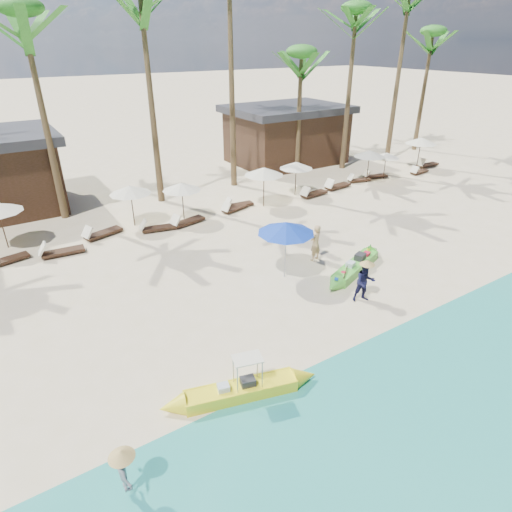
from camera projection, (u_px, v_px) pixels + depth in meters
ground at (254, 329)px, 14.50m from camera, size 240.00×240.00×0.00m
wet_sand_strip at (360, 431)px, 10.73m from camera, size 240.00×4.50×0.01m
green_canoe at (355, 266)px, 18.04m from camera, size 4.92×2.13×0.65m
yellow_canoe at (241, 390)px, 11.69m from camera, size 4.86×1.59×1.29m
tourist at (315, 243)px, 18.68m from camera, size 0.69×0.53×1.67m
vendor_green at (365, 282)px, 15.74m from camera, size 0.95×0.86×1.59m
vendor_yellow at (125, 472)px, 8.94m from camera, size 0.39×0.67×1.04m
blue_umbrella at (286, 228)px, 16.70m from camera, size 2.27×2.27×2.44m
lounger_4_left at (4, 260)px, 18.64m from camera, size 1.88×0.92×0.61m
lounger_4_right at (59, 251)px, 19.35m from camera, size 1.97×0.75×0.66m
resort_parasol_5 at (130, 190)px, 21.69m from camera, size 2.12×2.12×2.18m
lounger_5_left at (101, 233)px, 21.16m from camera, size 2.05×1.13×0.67m
resort_parasol_6 at (182, 186)px, 22.41m from camera, size 2.04×2.04×2.10m
lounger_6_left at (156, 227)px, 21.83m from camera, size 1.88×0.89×0.61m
lounger_6_right at (186, 221)px, 22.55m from camera, size 2.00×0.98×0.65m
resort_parasol_7 at (264, 171)px, 24.23m from camera, size 2.25×2.25×2.32m
lounger_7_left at (233, 208)px, 24.34m from camera, size 1.76×0.95×0.57m
lounger_7_right at (237, 204)px, 24.93m from camera, size 1.78×0.69×0.59m
resort_parasol_8 at (296, 165)px, 26.10m from camera, size 2.06×2.06×2.12m
lounger_8_left at (313, 193)px, 26.62m from camera, size 2.00×0.81×0.66m
resort_parasol_9 at (370, 153)px, 28.51m from camera, size 2.13×2.13×2.20m
lounger_9_left at (336, 186)px, 28.00m from camera, size 2.04×0.80×0.68m
lounger_9_right at (358, 179)px, 29.35m from camera, size 1.72×0.90×0.56m
resort_parasol_10 at (386, 155)px, 29.25m from camera, size 1.83×1.83×1.88m
lounger_10_left at (374, 176)px, 30.15m from camera, size 1.83×0.99×0.59m
lounger_10_right at (419, 171)px, 31.14m from camera, size 1.75×0.69×0.58m
resort_parasol_11 at (421, 141)px, 31.49m from camera, size 2.27×2.27×2.34m
lounger_11_left at (426, 164)px, 32.81m from camera, size 1.99×0.67×0.67m
palm_3 at (28, 44)px, 19.75m from camera, size 2.08×2.08×10.52m
palm_4 at (143, 25)px, 21.79m from camera, size 2.08×2.08×11.70m
palm_6 at (301, 68)px, 28.37m from camera, size 2.08×2.08×8.51m
palm_7 at (354, 36)px, 28.64m from camera, size 2.08×2.08×11.08m
palm_8 at (406, 17)px, 29.99m from camera, size 2.08×2.08×12.70m
palm_9 at (431, 49)px, 34.52m from camera, size 2.08×2.08×9.82m
pavilion_east at (286, 134)px, 33.37m from camera, size 8.80×6.60×4.30m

